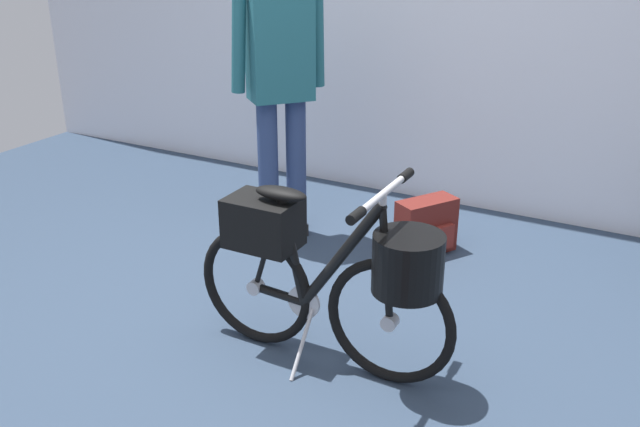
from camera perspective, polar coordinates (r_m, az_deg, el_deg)
name	(u,v)px	position (r m, az deg, el deg)	size (l,w,h in m)	color
ground_plane	(264,367)	(2.88, -4.60, -12.29)	(6.60, 6.60, 0.00)	#2D3D51
folding_bike_foreground	(331,270)	(2.68, 0.86, -4.60)	(1.11, 0.53, 0.79)	black
visitor_near_wall	(280,73)	(3.71, -3.26, 11.32)	(0.39, 0.42, 1.61)	navy
backpack_on_floor	(427,227)	(3.76, 8.65, -1.07)	(0.29, 0.35, 0.30)	maroon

